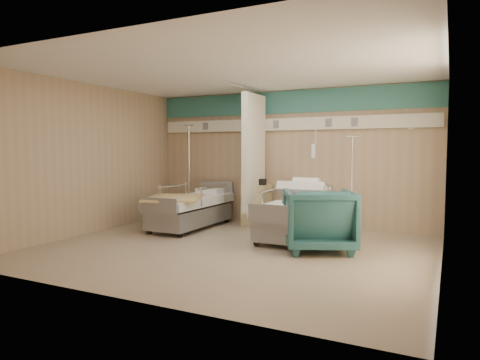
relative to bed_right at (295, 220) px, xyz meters
The scene contains 13 objects.
ground 1.47m from the bed_right, 114.78° to the right, with size 6.00×5.00×0.00m, color gray.
room_walls 1.97m from the bed_right, 121.10° to the right, with size 6.04×5.04×2.82m.
bed_right is the anchor object (origin of this frame).
bed_left 2.20m from the bed_right, behind, with size 1.00×2.16×0.63m, color silver, non-canonical shape.
bedside_cabinet 1.46m from the bed_right, 141.95° to the left, with size 0.50×0.48×0.85m, color #DAC888.
visitor_armchair 1.01m from the bed_right, 49.09° to the right, with size 1.04×1.07×0.97m, color #215153.
waffle_blanket 1.22m from the bed_right, 50.56° to the right, with size 0.64×0.57×0.07m, color silver.
iv_stand_right 1.16m from the bed_right, 44.89° to the left, with size 0.33×0.33×1.83m.
iv_stand_left 2.84m from the bed_right, 164.21° to the left, with size 0.38×0.38×2.13m.
call_remote 0.37m from the bed_right, 137.94° to the right, with size 0.17×0.07×0.04m, color black.
tan_blanket 2.34m from the bed_right, 168.50° to the right, with size 0.99×1.24×0.04m, color tan.
toiletry_bag 1.47m from the bed_right, 141.32° to the left, with size 0.24×0.15×0.13m, color black.
white_cup 1.69m from the bed_right, 141.24° to the left, with size 0.09×0.09×0.12m, color white.
Camera 1 is at (3.07, -5.91, 1.57)m, focal length 32.00 mm.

